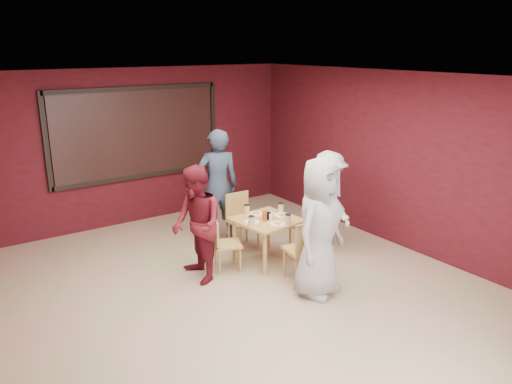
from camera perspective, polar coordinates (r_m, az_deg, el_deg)
floor at (r=6.81m, az=-1.38°, el=-11.33°), size 7.00×7.00×0.00m
window_blinds at (r=9.23m, az=-13.39°, el=6.54°), size 3.00×0.02×1.50m
dining_table at (r=7.48m, az=1.23°, el=-3.63°), size 0.95×0.95×0.83m
chair_front at (r=6.89m, az=5.61°, el=-6.34°), size 0.50×0.50×0.90m
chair_back at (r=8.09m, az=-1.75°, el=-2.85°), size 0.43×0.43×0.88m
chair_left at (r=7.27m, az=-3.81°, el=-5.62°), size 0.48×0.48×0.78m
chair_right at (r=7.91m, az=6.21°, el=-3.18°), size 0.52×0.52×0.93m
diner_front at (r=6.46m, az=7.23°, el=-4.08°), size 1.05×0.86×1.84m
diner_back at (r=8.25m, az=-4.38°, el=0.74°), size 0.80×0.66×1.88m
diner_left at (r=6.86m, az=-6.79°, el=-3.74°), size 0.70×0.86×1.63m
diner_right at (r=8.02m, az=8.22°, el=-0.96°), size 0.73×1.10×1.59m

